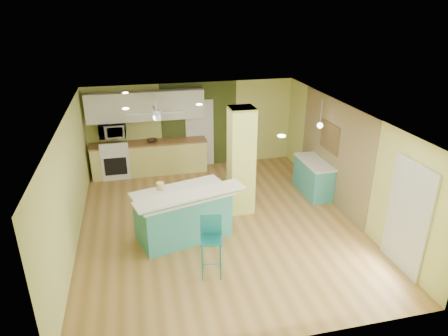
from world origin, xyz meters
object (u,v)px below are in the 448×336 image
at_px(fruit_bowl, 152,141).
at_px(canister, 160,186).
at_px(peninsula, 183,214).
at_px(bar_stool, 211,236).
at_px(side_counter, 313,177).

bearing_deg(fruit_bowl, canister, -90.57).
distance_m(peninsula, bar_stool, 1.36).
bearing_deg(bar_stool, side_counter, 50.19).
relative_size(peninsula, canister, 14.90).
distance_m(fruit_bowl, canister, 3.28).
distance_m(peninsula, fruit_bowl, 3.61).
xyz_separation_m(side_counter, fruit_bowl, (-3.90, 2.23, 0.54)).
xyz_separation_m(peninsula, bar_stool, (0.33, -1.30, 0.23)).
bearing_deg(bar_stool, fruit_bowl, 109.14).
bearing_deg(side_counter, canister, -165.10).
bearing_deg(canister, bar_stool, -64.59).
bearing_deg(side_counter, fruit_bowl, 150.26).
relative_size(peninsula, fruit_bowl, 7.37).
xyz_separation_m(side_counter, canister, (-3.94, -1.05, 0.66)).
bearing_deg(canister, side_counter, 14.90).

